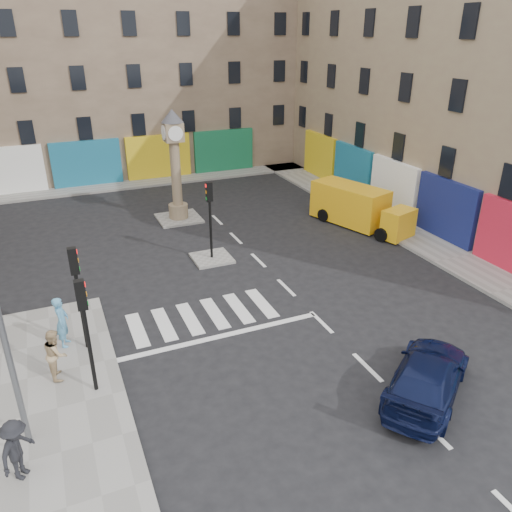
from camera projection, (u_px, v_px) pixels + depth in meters
ground at (335, 336)px, 17.98m from camera, size 120.00×120.00×0.00m
sidewalk_right at (373, 215)px, 29.42m from camera, size 2.60×30.00×0.15m
sidewalk_far at (121, 185)px, 35.08m from camera, size 32.00×2.40×0.15m
island_near at (212, 258)px, 23.93m from camera, size 1.80×1.80×0.12m
island_far at (179, 218)px, 28.95m from camera, size 2.40×2.40×0.12m
building_right at (479, 69)px, 28.38m from camera, size 10.00×30.00×16.00m
building_far at (94, 52)px, 36.43m from camera, size 32.00×10.00×17.00m
traffic_light_left_near at (85, 319)px, 14.09m from camera, size 0.28×0.22×3.70m
traffic_light_left_far at (77, 283)px, 16.10m from camera, size 0.28×0.22×3.70m
traffic_light_island at (210, 208)px, 22.88m from camera, size 0.28×0.22×3.70m
clock_pillar at (175, 159)px, 27.49m from camera, size 1.20×1.20×6.10m
navy_sedan at (427, 376)px, 14.84m from camera, size 4.82×4.26×1.34m
yellow_van at (358, 207)px, 27.62m from camera, size 3.52×6.22×2.17m
pedestrian_blue at (62, 322)px, 16.86m from camera, size 0.59×0.75×1.83m
pedestrian_tan at (56, 354)px, 15.35m from camera, size 0.64×0.81×1.67m
pedestrian_dark at (17, 450)px, 11.85m from camera, size 1.12×1.24×1.67m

